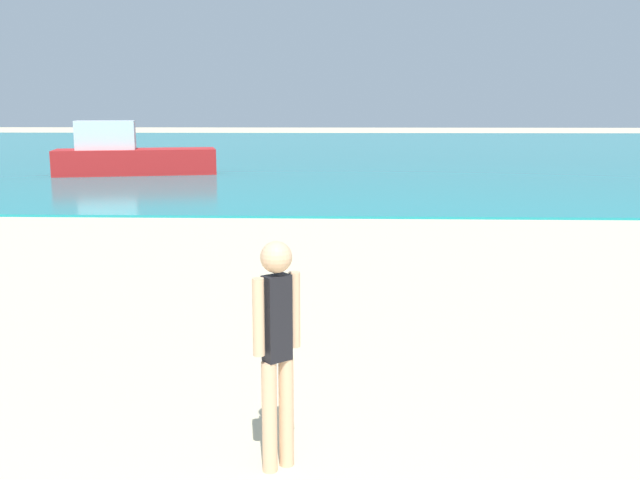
{
  "coord_description": "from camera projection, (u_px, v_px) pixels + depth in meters",
  "views": [
    {
      "loc": [
        0.2,
        -1.22,
        2.46
      ],
      "look_at": [
        -0.08,
        6.49,
        1.05
      ],
      "focal_mm": 40.09,
      "sensor_mm": 36.0,
      "label": 1
    }
  ],
  "objects": [
    {
      "name": "person_standing",
      "position": [
        277.0,
        342.0,
        4.82
      ],
      "size": [
        0.3,
        0.27,
        1.61
      ],
      "rotation": [
        0.0,
        0.0,
        3.84
      ],
      "color": "#DDAD84",
      "rests_on": "ground"
    },
    {
      "name": "boat_near",
      "position": [
        130.0,
        156.0,
        26.92
      ],
      "size": [
        6.18,
        3.23,
        2.01
      ],
      "rotation": [
        0.0,
        0.0,
        0.24
      ],
      "color": "red",
      "rests_on": "water"
    },
    {
      "name": "water",
      "position": [
        343.0,
        148.0,
        45.85
      ],
      "size": [
        160.0,
        60.0,
        0.06
      ],
      "primitive_type": "cube",
      "color": "teal",
      "rests_on": "ground"
    }
  ]
}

